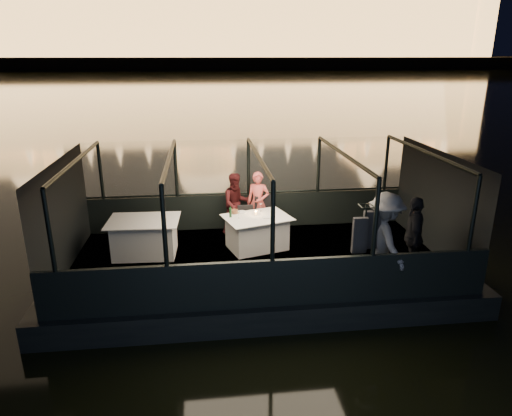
{
  "coord_description": "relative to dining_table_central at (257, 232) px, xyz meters",
  "views": [
    {
      "loc": [
        -1.13,
        -9.09,
        4.77
      ],
      "look_at": [
        0.0,
        0.4,
        1.55
      ],
      "focal_mm": 32.0,
      "sensor_mm": 36.0,
      "label": 1
    }
  ],
  "objects": [
    {
      "name": "gunwale_starboard",
      "position": [
        -0.05,
        -2.6,
        0.06
      ],
      "size": [
        8.0,
        0.08,
        0.9
      ],
      "primitive_type": "cube",
      "color": "black",
      "rests_on": "boat_deck"
    },
    {
      "name": "cabin_glass_starboard",
      "position": [
        -0.05,
        -2.6,
        1.21
      ],
      "size": [
        8.0,
        0.02,
        1.4
      ],
      "primitive_type": null,
      "color": "#99B2B2",
      "rests_on": "gunwale_starboard"
    },
    {
      "name": "embankment",
      "position": [
        -0.05,
        209.4,
        0.11
      ],
      "size": [
        400.0,
        140.0,
        6.0
      ],
      "primitive_type": "cube",
      "color": "#423D33",
      "rests_on": "ground"
    },
    {
      "name": "person_woman_coral",
      "position": [
        0.15,
        1.03,
        0.36
      ],
      "size": [
        0.64,
        0.53,
        1.55
      ],
      "primitive_type": "imported",
      "rotation": [
        0.0,
        0.0,
        -0.31
      ],
      "color": "#E65953",
      "rests_on": "boat_deck"
    },
    {
      "name": "canopy_ribs",
      "position": [
        -0.05,
        -0.6,
        0.76
      ],
      "size": [
        8.0,
        4.0,
        2.3
      ],
      "primitive_type": null,
      "color": "black",
      "rests_on": "boat_deck"
    },
    {
      "name": "dining_table_central",
      "position": [
        0.0,
        0.0,
        0.0
      ],
      "size": [
        1.69,
        1.43,
        0.77
      ],
      "primitive_type": "cube",
      "rotation": [
        0.0,
        0.0,
        0.3
      ],
      "color": "beige",
      "rests_on": "boat_deck"
    },
    {
      "name": "dining_table_aft",
      "position": [
        -2.53,
        -0.05,
        0.0
      ],
      "size": [
        1.6,
        1.19,
        0.82
      ],
      "primitive_type": "cube",
      "rotation": [
        0.0,
        0.0,
        -0.05
      ],
      "color": "silver",
      "rests_on": "boat_deck"
    },
    {
      "name": "wine_glass_red",
      "position": [
        0.14,
        0.39,
        0.48
      ],
      "size": [
        0.07,
        0.07,
        0.19
      ],
      "primitive_type": null,
      "rotation": [
        0.0,
        0.0,
        -0.04
      ],
      "color": "white",
      "rests_on": "dining_table_central"
    },
    {
      "name": "person_man_maroon",
      "position": [
        -0.39,
        1.05,
        0.36
      ],
      "size": [
        0.84,
        0.72,
        1.53
      ],
      "primitive_type": "imported",
      "rotation": [
        0.0,
        0.0,
        0.22
      ],
      "color": "#391012",
      "rests_on": "boat_deck"
    },
    {
      "name": "chair_port_right",
      "position": [
        0.27,
        0.81,
        0.06
      ],
      "size": [
        0.58,
        0.58,
        0.95
      ],
      "primitive_type": "cube",
      "rotation": [
        0.0,
        0.0,
        0.38
      ],
      "color": "black",
      "rests_on": "boat_deck"
    },
    {
      "name": "amber_candle",
      "position": [
        -0.0,
        0.19,
        0.42
      ],
      "size": [
        0.06,
        0.06,
        0.07
      ],
      "primitive_type": "cylinder",
      "rotation": [
        0.0,
        0.0,
        -0.21
      ],
      "color": "#EE983B",
      "rests_on": "dining_table_central"
    },
    {
      "name": "end_wall_aft",
      "position": [
        3.95,
        -0.6,
        0.76
      ],
      "size": [
        0.02,
        4.0,
        2.3
      ],
      "primitive_type": null,
      "color": "black",
      "rests_on": "boat_deck"
    },
    {
      "name": "river_water",
      "position": [
        -0.05,
        79.4,
        -0.89
      ],
      "size": [
        500.0,
        500.0,
        0.0
      ],
      "primitive_type": "plane",
      "color": "black",
      "rests_on": "ground"
    },
    {
      "name": "gunwale_port",
      "position": [
        -0.05,
        1.4,
        0.06
      ],
      "size": [
        8.0,
        0.08,
        0.9
      ],
      "primitive_type": "cube",
      "color": "black",
      "rests_on": "boat_deck"
    },
    {
      "name": "plate_far",
      "position": [
        -0.32,
        0.37,
        0.39
      ],
      "size": [
        0.26,
        0.26,
        0.01
      ],
      "primitive_type": "cylinder",
      "rotation": [
        0.0,
        0.0,
        -0.1
      ],
      "color": "white",
      "rests_on": "dining_table_central"
    },
    {
      "name": "chair_port_left",
      "position": [
        -0.2,
        0.57,
        0.06
      ],
      "size": [
        0.39,
        0.39,
        0.81
      ],
      "primitive_type": "cube",
      "rotation": [
        0.0,
        0.0,
        0.05
      ],
      "color": "black",
      "rests_on": "boat_deck"
    },
    {
      "name": "end_wall_fore",
      "position": [
        -4.05,
        -0.6,
        0.76
      ],
      "size": [
        0.02,
        4.0,
        2.3
      ],
      "primitive_type": null,
      "color": "black",
      "rests_on": "boat_deck"
    },
    {
      "name": "plate_near",
      "position": [
        0.21,
        -0.05,
        0.39
      ],
      "size": [
        0.28,
        0.28,
        0.01
      ],
      "primitive_type": "cylinder",
      "rotation": [
        0.0,
        0.0,
        0.42
      ],
      "color": "white",
      "rests_on": "dining_table_central"
    },
    {
      "name": "wine_glass_white",
      "position": [
        -0.42,
        -0.03,
        0.48
      ],
      "size": [
        0.07,
        0.07,
        0.17
      ],
      "primitive_type": null,
      "rotation": [
        0.0,
        0.0,
        -0.17
      ],
      "color": "white",
      "rests_on": "dining_table_central"
    },
    {
      "name": "passenger_stripe",
      "position": [
        2.16,
        -2.09,
        0.47
      ],
      "size": [
        0.87,
        1.31,
        1.89
      ],
      "primitive_type": "imported",
      "rotation": [
        0.0,
        0.0,
        1.73
      ],
      "color": "silver",
      "rests_on": "boat_deck"
    },
    {
      "name": "cabin_roof_glass",
      "position": [
        -0.05,
        -0.6,
        1.91
      ],
      "size": [
        8.0,
        4.0,
        0.02
      ],
      "primitive_type": null,
      "color": "#99B2B2",
      "rests_on": "boat_deck"
    },
    {
      "name": "bread_basket",
      "position": [
        -0.5,
        0.33,
        0.42
      ],
      "size": [
        0.22,
        0.22,
        0.08
      ],
      "primitive_type": "cylinder",
      "rotation": [
        0.0,
        0.0,
        -0.18
      ],
      "color": "brown",
      "rests_on": "dining_table_central"
    },
    {
      "name": "wine_bottle",
      "position": [
        -0.6,
        0.06,
        0.53
      ],
      "size": [
        0.07,
        0.07,
        0.27
      ],
      "primitive_type": "cylinder",
      "rotation": [
        0.0,
        0.0,
        0.35
      ],
      "color": "#143819",
      "rests_on": "dining_table_central"
    },
    {
      "name": "boat_hull",
      "position": [
        -0.05,
        -0.6,
        -0.89
      ],
      "size": [
        8.6,
        4.4,
        1.0
      ],
      "primitive_type": "cube",
      "color": "black",
      "rests_on": "river_water"
    },
    {
      "name": "coat_stand",
      "position": [
        1.72,
        -2.21,
        0.51
      ],
      "size": [
        0.55,
        0.48,
        1.74
      ],
      "primitive_type": null,
      "rotation": [
        0.0,
        0.0,
        -0.2
      ],
      "color": "black",
      "rests_on": "boat_deck"
    },
    {
      "name": "cabin_glass_port",
      "position": [
        -0.05,
        1.4,
        1.21
      ],
      "size": [
        8.0,
        0.02,
        1.4
      ],
      "primitive_type": null,
      "color": "#99B2B2",
      "rests_on": "gunwale_port"
    },
    {
      "name": "boat_deck",
      "position": [
        -0.05,
        -0.6,
        -0.41
      ],
      "size": [
        8.0,
        4.0,
        0.04
      ],
      "primitive_type": "cube",
      "color": "black",
      "rests_on": "boat_hull"
    },
    {
      "name": "passenger_dark",
      "position": [
        2.93,
        -1.69,
        0.47
      ],
      "size": [
        0.73,
        1.06,
        1.66
      ],
      "primitive_type": "imported",
      "rotation": [
        0.0,
        0.0,
        4.35
      ],
      "color": "black",
      "rests_on": "boat_deck"
    }
  ]
}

